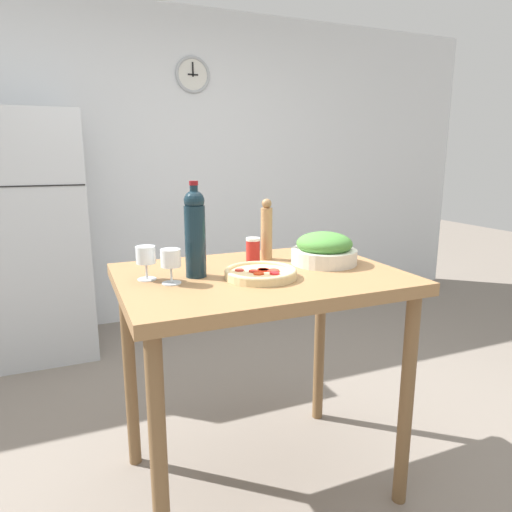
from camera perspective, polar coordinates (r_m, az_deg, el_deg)
name	(u,v)px	position (r m, az deg, el deg)	size (l,w,h in m)	color
ground_plane	(259,480)	(2.27, 0.43, -26.16)	(14.00, 14.00, 0.00)	slate
wall_back	(152,169)	(4.00, -12.85, 10.56)	(6.40, 0.08, 2.60)	silver
refrigerator	(32,237)	(3.59, -26.24, 2.17)	(0.75, 0.74, 1.71)	#B7BCC1
prep_counter	(260,302)	(1.87, 0.47, -5.77)	(1.11, 0.80, 0.96)	olive
wine_bottle	(195,232)	(1.75, -7.63, 3.03)	(0.08, 0.08, 0.37)	#142833
wine_glass_near	(171,260)	(1.69, -10.61, -0.52)	(0.07, 0.07, 0.13)	silver
wine_glass_far	(146,257)	(1.76, -13.61, -0.10)	(0.07, 0.07, 0.13)	silver
pepper_mill	(267,230)	(2.04, 1.33, 3.24)	(0.05, 0.05, 0.27)	#AD7F51
salad_bowl	(324,250)	(1.99, 8.51, 0.80)	(0.28, 0.28, 0.14)	silver
homemade_pizza	(261,273)	(1.75, 0.59, -2.13)	(0.28, 0.28, 0.04)	#DBC189
salt_canister	(253,250)	(1.99, -0.38, 0.74)	(0.06, 0.06, 0.11)	#B2231E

